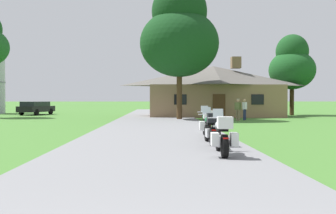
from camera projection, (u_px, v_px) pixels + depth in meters
ground_plane at (156, 128)px, 22.35m from camera, size 500.00×500.00×0.00m
asphalt_driveway at (156, 130)px, 20.35m from camera, size 6.40×80.00×0.06m
motorcycle_silver_nearest_to_camera at (222, 136)px, 10.90m from camera, size 0.74×2.08×1.30m
motorcycle_green_second_in_row at (210, 128)px, 13.65m from camera, size 0.66×2.08×1.30m
motorcycle_green_farthest_in_row at (207, 124)px, 16.26m from camera, size 0.72×2.08×1.30m
stone_lodge at (213, 90)px, 37.27m from camera, size 12.89×7.46×5.75m
bystander_white_shirt_near_lodge at (245, 108)px, 30.25m from camera, size 0.41×0.42×1.67m
bystander_olive_shirt_beside_signpost at (238, 108)px, 29.20m from camera, size 0.47×0.39×1.69m
tree_by_lodge_front at (179, 34)px, 30.81m from camera, size 6.34×6.34×11.04m
tree_right_of_lodge at (292, 65)px, 39.45m from camera, size 4.70×4.70×8.30m
parked_black_suv_far_left at (36, 107)px, 40.56m from camera, size 2.87×4.90×1.40m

